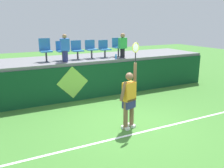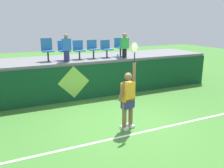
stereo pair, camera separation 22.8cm
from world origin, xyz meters
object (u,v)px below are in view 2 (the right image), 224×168
Objects in this scene: tennis_ball at (124,121)px; stadium_chair_1 at (64,49)px; stadium_chair_3 at (93,48)px; tennis_player at (128,98)px; water_bottle at (118,57)px; stadium_chair_2 at (79,49)px; stadium_chair_0 at (47,49)px; stadium_chair_5 at (120,46)px; spectator_0 at (67,47)px; stadium_chair_4 at (106,48)px; spectator_1 at (125,45)px.

stadium_chair_1 is at bearing 103.20° from tennis_ball.
tennis_player is at bearing -96.96° from stadium_chair_3.
tennis_ball is 0.32× the size of water_bottle.
tennis_ball is at bearing -113.17° from water_bottle.
water_bottle is 0.27× the size of stadium_chair_3.
stadium_chair_0 is at bearing 179.64° from stadium_chair_2.
stadium_chair_5 is (1.94, -0.00, 0.04)m from stadium_chair_2.
tennis_ball is at bearing -75.13° from spectator_0.
stadium_chair_3 is (0.63, -0.00, 0.01)m from stadium_chair_2.
tennis_player reaches higher than stadium_chair_0.
stadium_chair_4 is 0.82m from spectator_1.
stadium_chair_4 is at bearing 0.08° from stadium_chair_3.
spectator_1 is at bearing 61.64° from tennis_ball.
spectator_0 is (-1.89, -0.42, 0.14)m from stadium_chair_4.
stadium_chair_1 is at bearing -0.92° from stadium_chair_0.
tennis_player is 4.23m from stadium_chair_1.
tennis_player reaches higher than stadium_chair_1.
spectator_0 is (-0.63, -0.43, 0.13)m from stadium_chair_2.
tennis_ball is 3.90m from spectator_0.
stadium_chair_2 reaches higher than stadium_chair_3.
spectator_0 reaches higher than stadium_chair_5.
stadium_chair_3 is 0.73× the size of spectator_1.
tennis_ball is 0.09× the size of stadium_chair_4.
tennis_player is at bearing -88.06° from stadium_chair_2.
spectator_1 reaches higher than stadium_chair_1.
stadium_chair_2 is (0.63, 0.00, -0.01)m from stadium_chair_1.
stadium_chair_0 is 1.17× the size of stadium_chair_3.
stadium_chair_3 is 1.34m from spectator_0.
stadium_chair_4 reaches higher than tennis_ball.
spectator_0 is at bearing -90.00° from stadium_chair_1.
stadium_chair_2 is at bearing 179.92° from stadium_chair_4.
stadium_chair_5 is at bearing 0.08° from stadium_chair_3.
stadium_chair_1 is (-0.77, 4.03, 1.01)m from tennis_player.
tennis_player is 4.54m from stadium_chair_5.
tennis_ball is 3.53m from water_bottle.
stadium_chair_5 is (3.24, -0.01, -0.03)m from stadium_chair_0.
stadium_chair_1 is 1.26m from stadium_chair_3.
tennis_player is at bearing -105.56° from stadium_chair_4.
stadium_chair_2 is at bearing 179.97° from stadium_chair_5.
stadium_chair_3 is 0.63m from stadium_chair_4.
water_bottle is at bearing 68.15° from tennis_player.
tennis_player reaches higher than tennis_ball.
stadium_chair_1 is (-2.09, 0.73, 0.34)m from water_bottle.
water_bottle is 0.27× the size of stadium_chair_4.
stadium_chair_5 is at bearing -0.03° from stadium_chair_2.
stadium_chair_1 is at bearing 90.00° from spectator_0.
stadium_chair_2 is 1.99m from spectator_1.
stadium_chair_0 is (-1.44, 4.04, 1.07)m from tennis_player.
stadium_chair_1 is 0.72× the size of spectator_0.
tennis_player is 12.17× the size of water_bottle.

